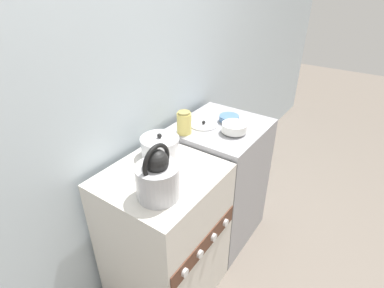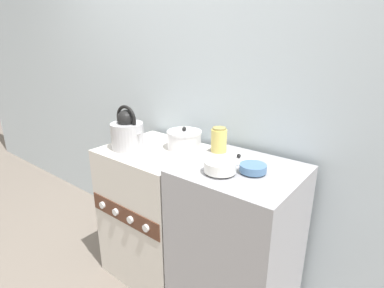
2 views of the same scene
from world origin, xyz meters
TOP-DOWN VIEW (x-y plane):
  - wall_back at (0.00, 0.63)m, footprint 7.00×0.06m
  - stove at (-0.00, 0.28)m, footprint 0.62×0.58m
  - counter at (0.62, 0.28)m, footprint 0.60×0.55m
  - kettle at (-0.14, 0.18)m, footprint 0.25×0.20m
  - cooking_pot at (0.14, 0.40)m, footprint 0.22×0.22m
  - enamel_bowl at (0.57, 0.16)m, footprint 0.16×0.16m
  - small_ceramic_bowl at (0.69, 0.26)m, footprint 0.13×0.13m
  - storage_jar at (0.39, 0.41)m, footprint 0.09×0.09m
  - loose_pot_lid at (0.55, 0.37)m, footprint 0.18×0.18m

SIDE VIEW (x-z plane):
  - stove at x=0.00m, z-range 0.00..0.91m
  - counter at x=0.62m, z-range 0.00..0.94m
  - loose_pot_lid at x=0.55m, z-range 0.93..0.96m
  - cooking_pot at x=0.14m, z-range 0.89..1.03m
  - small_ceramic_bowl at x=0.69m, z-range 0.94..0.99m
  - enamel_bowl at x=0.57m, z-range 0.94..1.01m
  - storage_jar at x=0.39m, z-range 0.94..1.08m
  - kettle at x=-0.14m, z-range 0.87..1.15m
  - wall_back at x=0.00m, z-range 0.00..2.50m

